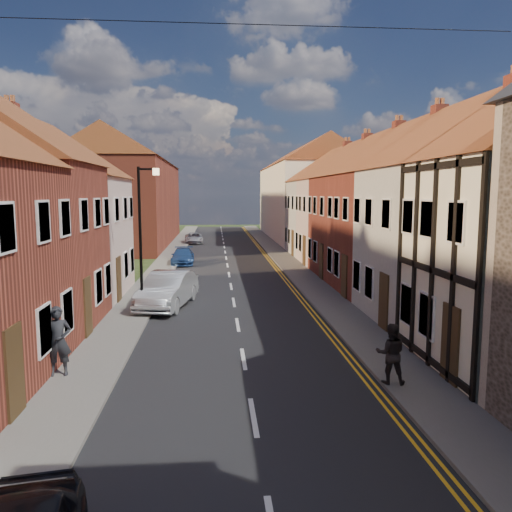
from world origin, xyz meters
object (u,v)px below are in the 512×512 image
pedestrian_right (391,353)px  car_distant (194,238)px  car_mid (168,290)px  car_far (183,256)px  lamppost (142,230)px  pedestrian_left_b (58,341)px

pedestrian_right → car_distant: bearing=-66.3°
car_mid → pedestrian_right: size_ratio=3.00×
car_mid → car_far: size_ratio=1.24×
car_mid → pedestrian_right: pedestrian_right is taller
lamppost → car_distant: lamppost is taller
car_far → pedestrian_left_b: (-1.93, -22.24, 0.51)m
car_distant → pedestrian_right: size_ratio=2.45×
lamppost → car_far: bearing=87.6°
car_far → car_mid: bearing=-90.2°
car_distant → pedestrian_right: (6.72, -38.51, 0.37)m
car_far → pedestrian_right: size_ratio=2.42×
lamppost → car_mid: lamppost is taller
car_far → car_distant: (0.15, 14.98, -0.02)m
pedestrian_right → pedestrian_left_b: bearing=5.5°
car_mid → pedestrian_left_b: size_ratio=2.51×
car_mid → pedestrian_right: 11.89m
pedestrian_left_b → lamppost: bearing=70.1°
car_far → car_distant: bearing=88.3°
car_mid → pedestrian_right: bearing=-44.1°
car_distant → pedestrian_left_b: pedestrian_left_b is taller
car_distant → pedestrian_right: bearing=-83.5°
car_far → pedestrian_left_b: 22.33m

